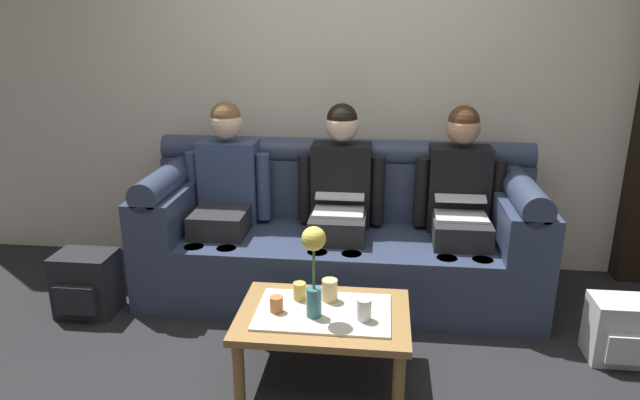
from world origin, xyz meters
name	(u,v)px	position (x,y,z in m)	size (l,w,h in m)	color
ground_plane	(319,398)	(0.00, 0.00, 0.00)	(14.00, 14.00, 0.00)	black
back_wall_patterned	(348,60)	(0.00, 1.70, 1.45)	(6.00, 0.12, 2.90)	beige
couch	(340,237)	(0.00, 1.17, 0.37)	(2.47, 0.88, 0.96)	#2D3851
person_left	(225,190)	(-0.75, 1.17, 0.66)	(0.56, 0.67, 1.22)	#232326
person_middle	(340,194)	(0.00, 1.17, 0.66)	(0.56, 0.67, 1.22)	#232326
person_right	(460,198)	(0.75, 1.17, 0.66)	(0.56, 0.67, 1.22)	#232326
coffee_table	(323,321)	(0.00, 0.18, 0.31)	(0.84, 0.60, 0.37)	olive
flower_vase	(314,261)	(-0.04, 0.13, 0.65)	(0.11, 0.11, 0.45)	#336672
cup_near_left	(276,304)	(-0.23, 0.15, 0.41)	(0.06, 0.06, 0.08)	#B26633
cup_near_right	(300,291)	(-0.13, 0.29, 0.41)	(0.07, 0.07, 0.09)	gold
cup_far_center	(364,309)	(0.20, 0.12, 0.42)	(0.07, 0.07, 0.11)	silver
cup_far_left	(330,290)	(0.02, 0.29, 0.43)	(0.08, 0.08, 0.11)	#DBB77A
backpack_left	(87,284)	(-1.50, 0.67, 0.19)	(0.35, 0.30, 0.39)	black
backpack_right	(618,331)	(1.52, 0.51, 0.17)	(0.29, 0.27, 0.34)	#B7B7BC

